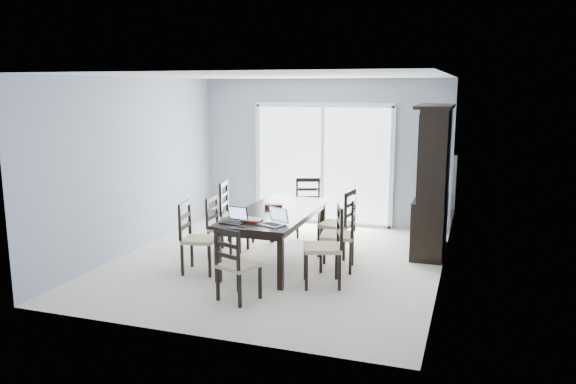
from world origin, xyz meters
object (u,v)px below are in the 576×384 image
chair_left_mid (218,220)px  game_box (274,206)px  hot_tub (326,185)px  laptop_dark (233,220)px  chair_right_mid (345,226)px  chair_left_near (193,229)px  chair_right_near (330,236)px  chair_left_far (231,207)px  chair_end_near (233,257)px  chair_right_far (343,216)px  laptop_silver (272,221)px  china_hutch (433,182)px  dining_table (276,216)px  cell_phone (242,227)px  chair_end_far (308,201)px

chair_left_mid → game_box: chair_left_mid is taller
chair_left_mid → hot_tub: bearing=167.8°
laptop_dark → chair_right_mid: bearing=43.5°
chair_left_near → chair_right_near: (1.87, 0.09, 0.04)m
laptop_dark → chair_left_far: bearing=124.2°
chair_end_near → chair_right_far: bearing=89.8°
laptop_dark → laptop_silver: (0.50, 0.07, 0.00)m
china_hutch → dining_table: bearing=-148.3°
chair_right_near → cell_phone: bearing=90.1°
chair_left_near → chair_end_near: 1.26m
chair_end_far → laptop_silver: size_ratio=2.95×
chair_left_far → chair_end_near: bearing=14.1°
chair_right_near → chair_end_near: chair_right_near is taller
dining_table → laptop_dark: 0.90m
chair_right_mid → chair_right_far: size_ratio=1.01×
cell_phone → chair_right_mid: bearing=39.2°
dining_table → chair_end_far: 1.64m
laptop_silver → laptop_dark: bearing=-148.5°
chair_left_mid → chair_end_far: chair_end_far is taller
chair_end_near → chair_left_far: bearing=134.5°
china_hutch → chair_left_far: size_ratio=1.88×
dining_table → game_box: (-0.09, 0.15, 0.11)m
game_box → chair_end_near: bearing=-85.7°
chair_left_far → chair_right_mid: bearing=62.1°
dining_table → chair_right_near: chair_right_near is taller
dining_table → chair_end_far: bearing=90.6°
chair_left_far → chair_right_mid: 2.04m
chair_left_far → laptop_silver: 1.85m
chair_left_mid → chair_left_near: bearing=-1.9°
chair_left_far → laptop_silver: chair_left_far is taller
chair_right_near → china_hutch: bearing=-48.8°
chair_left_mid → chair_right_near: bearing=68.3°
china_hutch → chair_right_far: (-1.21, -0.65, -0.47)m
china_hutch → chair_end_near: (-1.98, -2.80, -0.53)m
chair_end_near → cell_phone: 0.60m
chair_left_far → hot_tub: chair_left_far is taller
dining_table → chair_end_near: (0.04, -1.55, -0.13)m
chair_right_near → cell_phone: (-1.03, -0.36, 0.13)m
game_box → hot_tub: 3.48m
laptop_dark → laptop_silver: laptop_silver is taller
china_hutch → chair_right_near: 2.22m
chair_left_mid → chair_end_near: (0.95, -1.59, 0.00)m
china_hutch → chair_right_mid: (-1.04, -1.24, -0.46)m
chair_left_near → china_hutch: bearing=115.0°
chair_left_mid → chair_right_near: (1.86, -0.68, 0.09)m
dining_table → chair_left_mid: bearing=177.2°
chair_left_far → chair_end_near: (1.00, -2.16, -0.08)m
chair_end_near → hot_tub: chair_end_near is taller
laptop_silver → chair_right_far: bearing=91.0°
china_hutch → chair_end_far: (-2.04, 0.39, -0.49)m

